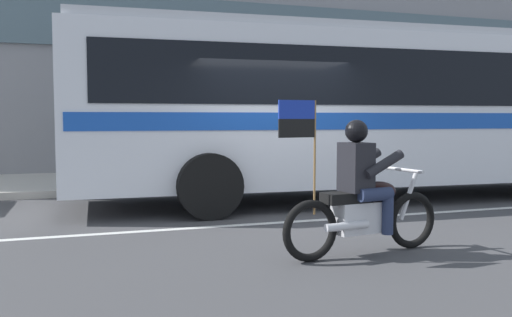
{
  "coord_description": "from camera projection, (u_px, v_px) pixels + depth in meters",
  "views": [
    {
      "loc": [
        -3.17,
        -8.37,
        1.59
      ],
      "look_at": [
        -0.67,
        -0.93,
        1.01
      ],
      "focal_mm": 39.01,
      "sensor_mm": 36.0,
      "label": 1
    }
  ],
  "objects": [
    {
      "name": "ground_plane",
      "position": [
        277.0,
        215.0,
        9.03
      ],
      "size": [
        60.0,
        60.0,
        0.0
      ],
      "primitive_type": "plane",
      "color": "#3D3D3F"
    },
    {
      "name": "sidewalk_curb",
      "position": [
        204.0,
        178.0,
        13.85
      ],
      "size": [
        28.0,
        3.8,
        0.15
      ],
      "primitive_type": "cube",
      "color": "#B7B2A8",
      "rests_on": "ground_plane"
    },
    {
      "name": "lane_center_stripe",
      "position": [
        291.0,
        222.0,
        8.47
      ],
      "size": [
        26.6,
        0.14,
        0.01
      ],
      "primitive_type": "cube",
      "color": "silver",
      "rests_on": "ground_plane"
    },
    {
      "name": "transit_bus",
      "position": [
        375.0,
        102.0,
        10.81
      ],
      "size": [
        11.71,
        3.07,
        3.22
      ],
      "color": "silver",
      "rests_on": "ground_plane"
    },
    {
      "name": "motorcycle_with_rider",
      "position": [
        362.0,
        198.0,
        6.39
      ],
      "size": [
        2.18,
        0.69,
        1.78
      ],
      "color": "black",
      "rests_on": "ground_plane"
    }
  ]
}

